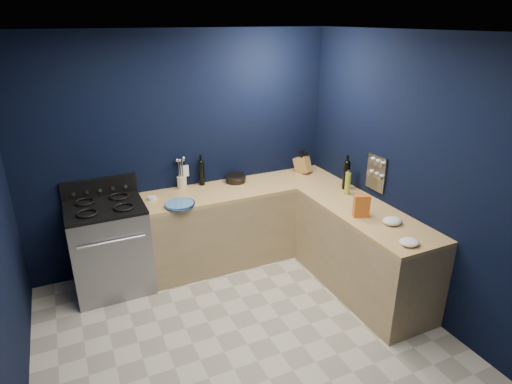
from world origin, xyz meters
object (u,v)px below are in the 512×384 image
utensil_crock (182,182)px  crouton_bag (361,206)px  plate_stack (179,205)px  knife_block (302,165)px  gas_range (110,249)px

utensil_crock → crouton_bag: crouton_bag is taller
plate_stack → knife_block: (1.67, 0.36, 0.08)m
plate_stack → knife_block: 1.71m
knife_block → utensil_crock: bearing=152.0°
crouton_bag → gas_range: bearing=173.1°
gas_range → crouton_bag: size_ratio=4.14×
utensil_crock → crouton_bag: (1.36, -1.47, 0.04)m
gas_range → crouton_bag: 2.60m
plate_stack → utensil_crock: utensil_crock is taller
gas_range → crouton_bag: (2.24, -1.20, 0.55)m
crouton_bag → plate_stack: bearing=168.7°
plate_stack → utensil_crock: 0.52m
knife_block → crouton_bag: size_ratio=0.90×
gas_range → plate_stack: 0.87m
gas_range → utensil_crock: utensil_crock is taller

